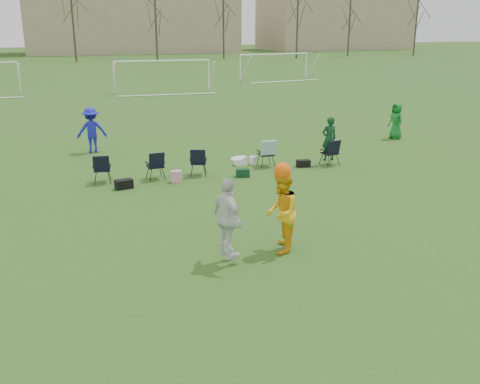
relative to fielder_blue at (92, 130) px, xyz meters
name	(u,v)px	position (x,y,z in m)	size (l,w,h in m)	color
ground	(294,268)	(3.05, -12.81, -0.92)	(260.00, 260.00, 0.00)	#28561A
fielder_blue	(92,130)	(0.00, 0.00, 0.00)	(1.19, 0.69, 1.85)	#171CB3
fielder_green_far	(396,121)	(13.37, -1.92, -0.09)	(0.81, 0.53, 1.66)	#137026
center_contest	(261,214)	(2.62, -11.98, 0.09)	(2.22, 1.37, 2.34)	silver
sideline_setup	(235,157)	(4.48, -4.88, -0.39)	(8.95, 1.92, 1.80)	#0F391F
goal_mid	(162,67)	(7.05, 19.19, 1.00)	(7.40, 0.63, 2.46)	white
goal_right	(275,59)	(19.05, 25.19, 1.00)	(7.35, 1.14, 2.46)	white
tree_line	(76,24)	(3.29, 57.03, 4.17)	(110.28, 3.28, 11.40)	#382B21
building_row	(103,19)	(9.78, 83.19, 5.07)	(126.00, 16.00, 13.00)	tan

